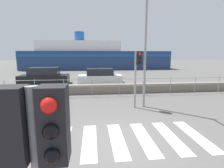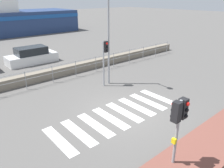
# 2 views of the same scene
# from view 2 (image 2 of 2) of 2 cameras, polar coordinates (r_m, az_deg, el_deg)

# --- Properties ---
(ground_plane) EXTENTS (160.00, 160.00, 0.00)m
(ground_plane) POSITION_cam_2_polar(r_m,az_deg,el_deg) (11.13, 3.41, -7.20)
(ground_plane) COLOR #565451
(sidewalk_brick) EXTENTS (24.00, 1.80, 0.12)m
(sidewalk_brick) POSITION_cam_2_polar(r_m,az_deg,el_deg) (9.13, 22.27, -15.95)
(sidewalk_brick) COLOR brown
(sidewalk_brick) RESTS_ON ground_plane
(crosswalk) EXTENTS (6.75, 2.40, 0.01)m
(crosswalk) POSITION_cam_2_polar(r_m,az_deg,el_deg) (10.82, 1.39, -8.07)
(crosswalk) COLOR silver
(crosswalk) RESTS_ON ground_plane
(seawall) EXTENTS (25.93, 0.55, 0.64)m
(seawall) POSITION_cam_2_polar(r_m,az_deg,el_deg) (16.27, -13.71, 3.08)
(seawall) COLOR slate
(seawall) RESTS_ON ground_plane
(harbor_fence) EXTENTS (23.38, 0.04, 1.19)m
(harbor_fence) POSITION_cam_2_polar(r_m,az_deg,el_deg) (15.38, -12.34, 3.92)
(harbor_fence) COLOR gray
(harbor_fence) RESTS_ON ground_plane
(traffic_light_near) EXTENTS (0.58, 0.41, 2.49)m
(traffic_light_near) POSITION_cam_2_polar(r_m,az_deg,el_deg) (7.21, 17.08, -8.02)
(traffic_light_near) COLOR gray
(traffic_light_near) RESTS_ON ground_plane
(traffic_light_far) EXTENTS (0.34, 0.32, 2.89)m
(traffic_light_far) POSITION_cam_2_polar(r_m,az_deg,el_deg) (13.59, -1.87, 7.92)
(traffic_light_far) COLOR gray
(traffic_light_far) RESTS_ON ground_plane
(streetlamp) EXTENTS (0.32, 1.28, 5.75)m
(streetlamp) POSITION_cam_2_polar(r_m,az_deg,el_deg) (13.46, -0.22, 14.24)
(streetlamp) COLOR gray
(streetlamp) RESTS_ON ground_plane
(parked_car_white) EXTENTS (4.15, 1.74, 1.40)m
(parked_car_white) POSITION_cam_2_polar(r_m,az_deg,el_deg) (20.20, -20.21, 6.83)
(parked_car_white) COLOR silver
(parked_car_white) RESTS_ON ground_plane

